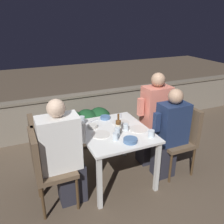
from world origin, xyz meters
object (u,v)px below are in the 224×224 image
object	(u,v)px
person_white_polo	(63,154)
chair_left_far	(43,147)
beer_bottle	(118,125)
chair_left_near	(45,164)
person_coral_top	(153,119)
chair_right_near	(182,134)
person_navy_jumper	(170,133)
chair_right_far	(164,124)

from	to	relation	value
person_white_polo	chair_left_far	distance (m)	0.41
beer_bottle	chair_left_near	bearing A→B (deg)	-172.93
person_coral_top	beer_bottle	world-z (taller)	person_coral_top
person_white_polo	person_coral_top	size ratio (longest dim) A/B	0.95
chair_left_near	chair_right_near	world-z (taller)	same
chair_left_far	person_navy_jumper	distance (m)	1.60
person_white_polo	beer_bottle	xyz separation A→B (m)	(0.71, 0.11, 0.16)
person_coral_top	person_navy_jumper	bearing A→B (deg)	-86.64
chair_left_near	chair_right_far	size ratio (longest dim) A/B	1.00
beer_bottle	chair_right_far	bearing A→B (deg)	14.45
chair_left_near	chair_left_far	xyz separation A→B (m)	(0.03, 0.36, 0.00)
chair_left_near	chair_right_near	size ratio (longest dim) A/B	1.00
chair_left_far	person_white_polo	bearing A→B (deg)	-64.80
chair_left_far	chair_right_far	size ratio (longest dim) A/B	1.00
person_white_polo	chair_right_near	xyz separation A→B (m)	(1.58, -0.03, -0.07)
chair_left_far	chair_right_near	size ratio (longest dim) A/B	1.00
person_white_polo	chair_right_near	bearing A→B (deg)	-0.93
person_coral_top	person_white_polo	bearing A→B (deg)	-166.28
chair_left_near	person_coral_top	xyz separation A→B (m)	(1.56, 0.33, 0.11)
chair_left_far	person_coral_top	world-z (taller)	person_coral_top
person_navy_jumper	person_white_polo	bearing A→B (deg)	178.93
chair_left_near	chair_right_far	xyz separation A→B (m)	(1.76, 0.33, 0.00)
chair_right_near	chair_right_far	bearing A→B (deg)	94.04
person_white_polo	chair_right_near	size ratio (longest dim) A/B	1.36
chair_right_far	person_coral_top	world-z (taller)	person_coral_top
chair_right_far	beer_bottle	bearing A→B (deg)	-165.55
chair_left_far	beer_bottle	world-z (taller)	beer_bottle
person_white_polo	chair_left_far	xyz separation A→B (m)	(-0.17, 0.36, -0.07)
person_navy_jumper	chair_right_far	bearing A→B (deg)	63.49
chair_left_near	person_white_polo	size ratio (longest dim) A/B	0.74
beer_bottle	person_coral_top	bearing A→B (deg)	18.61
chair_left_far	person_navy_jumper	xyz separation A→B (m)	(1.55, -0.39, 0.05)
chair_right_far	person_coral_top	bearing A→B (deg)	-180.00
chair_right_far	beer_bottle	distance (m)	0.91
person_white_polo	chair_left_near	bearing A→B (deg)	-180.00
chair_left_near	chair_left_far	distance (m)	0.37
person_navy_jumper	person_coral_top	world-z (taller)	person_coral_top
chair_left_far	chair_right_far	xyz separation A→B (m)	(1.73, -0.03, 0.00)
person_coral_top	chair_right_far	bearing A→B (deg)	0.00
person_white_polo	chair_right_near	world-z (taller)	person_white_polo
person_coral_top	chair_right_near	bearing A→B (deg)	-57.86
chair_right_near	beer_bottle	size ratio (longest dim) A/B	3.91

